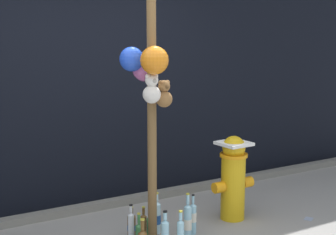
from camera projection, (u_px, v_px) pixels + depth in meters
The scene contains 16 objects.
building_wall at pixel (80, 57), 5.44m from camera, with size 10.00×0.20×3.24m.
curb_strip at pixel (96, 206), 5.40m from camera, with size 8.00×0.12×0.08m, color slate.
memorial_post at pixel (149, 52), 4.25m from camera, with size 0.47×0.53×2.86m.
fire_hydrant at pixel (233, 176), 5.08m from camera, with size 0.47×0.32×0.86m.
bottle_0 at pixel (165, 235), 4.35m from camera, with size 0.07×0.07×0.38m.
bottle_2 at pixel (131, 226), 4.56m from camera, with size 0.06×0.06×0.36m.
bottle_3 at pixel (139, 234), 4.47m from camera, with size 0.06×0.06×0.31m.
bottle_4 at pixel (193, 218), 4.75m from camera, with size 0.07×0.07×0.39m.
bottle_5 at pixel (132, 225), 4.68m from camera, with size 0.08×0.08×0.30m.
bottle_6 at pixel (157, 217), 4.77m from camera, with size 0.08×0.08×0.40m.
bottle_7 at pixel (181, 234), 4.37m from camera, with size 0.06×0.06×0.37m.
bottle_8 at pixel (188, 221), 4.65m from camera, with size 0.08×0.08×0.43m.
bottle_9 at pixel (144, 223), 4.73m from camera, with size 0.06×0.06×0.28m.
bottle_10 at pixel (150, 226), 4.65m from camera, with size 0.06×0.06×0.30m.
litter_2 at pixel (309, 219), 5.14m from camera, with size 0.10×0.08×0.01m, color #8C99B2.
litter_3 at pixel (185, 231), 4.84m from camera, with size 0.15×0.06×0.01m, color tan.
Camera 1 is at (-1.93, -3.38, 1.90)m, focal length 53.73 mm.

